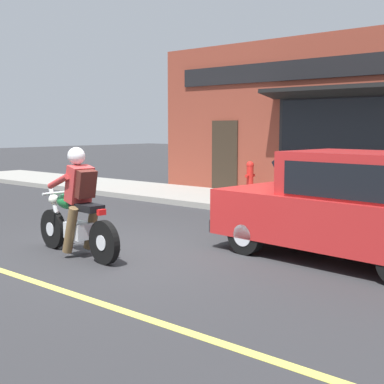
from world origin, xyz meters
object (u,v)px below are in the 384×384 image
Objects in this scene: car_hatchback at (348,208)px; fire_hydrant at (250,178)px; motorcycle_with_rider at (77,211)px; traffic_cone at (348,202)px.

fire_hydrant is (4.50, 4.79, -0.19)m from car_hatchback.
motorcycle_with_rider reaches higher than fire_hydrant.
fire_hydrant is at bearing 13.43° from motorcycle_with_rider.
car_hatchback is at bearing -155.67° from traffic_cone.
fire_hydrant is (6.84, 1.63, -0.11)m from motorcycle_with_rider.
traffic_cone is (5.18, -1.87, -0.25)m from motorcycle_with_rider.
traffic_cone is (2.84, 1.29, -0.33)m from car_hatchback.
traffic_cone is at bearing 24.33° from car_hatchback.
motorcycle_with_rider is at bearing 126.61° from car_hatchback.
motorcycle_with_rider reaches higher than car_hatchback.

